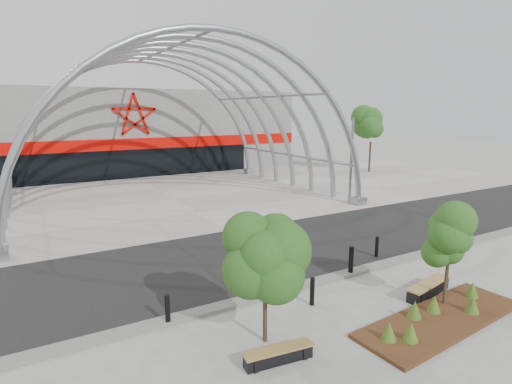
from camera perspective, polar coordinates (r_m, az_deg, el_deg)
ground at (r=15.01m, az=7.75°, el=-12.50°), size 140.00×140.00×0.00m
road at (r=17.70m, az=0.81°, el=-8.53°), size 140.00×7.00×0.02m
forecourt at (r=28.30m, az=-11.58°, el=-1.02°), size 60.00×17.00×0.04m
kerb at (r=14.81m, az=8.35°, el=-12.62°), size 60.00×0.50×0.12m
arena_building at (r=45.11m, az=-19.02°, el=8.34°), size 34.00×15.24×8.00m
vault_canopy at (r=28.30m, az=-11.58°, el=-1.02°), size 20.80×15.80×20.36m
planting_bed at (r=13.44m, az=24.73°, el=-15.85°), size 6.03×2.24×0.63m
signal_pole at (r=26.65m, az=13.45°, el=4.52°), size 0.44×0.77×5.64m
street_tree_0 at (r=10.33m, az=1.35°, el=-7.76°), size 1.64×1.64×3.73m
street_tree_1 at (r=13.66m, az=26.02°, el=-6.07°), size 1.32×1.32×3.11m
bench_0 at (r=10.64m, az=3.22°, el=-22.26°), size 1.84×0.61×0.38m
bench_1 at (r=14.95m, az=23.39°, el=-12.59°), size 2.21×0.85×0.45m
bollard_0 at (r=12.24m, az=-12.52°, el=-16.16°), size 0.15×0.15×0.93m
bollard_1 at (r=14.06m, az=-1.14°, el=-11.89°), size 0.16×0.16×1.01m
bollard_2 at (r=13.18m, az=8.04°, el=-13.87°), size 0.15×0.15×0.93m
bollard_3 at (r=15.60m, az=13.42°, el=-9.55°), size 0.18×0.18×1.12m
bollard_4 at (r=17.72m, az=16.87°, el=-7.52°), size 0.14×0.14×0.90m
bg_tree_1 at (r=41.22m, az=16.16°, el=8.62°), size 2.70×2.70×5.91m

